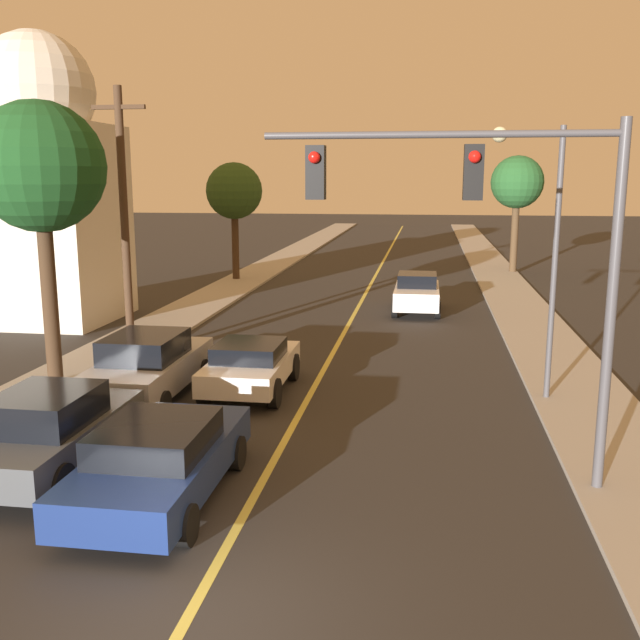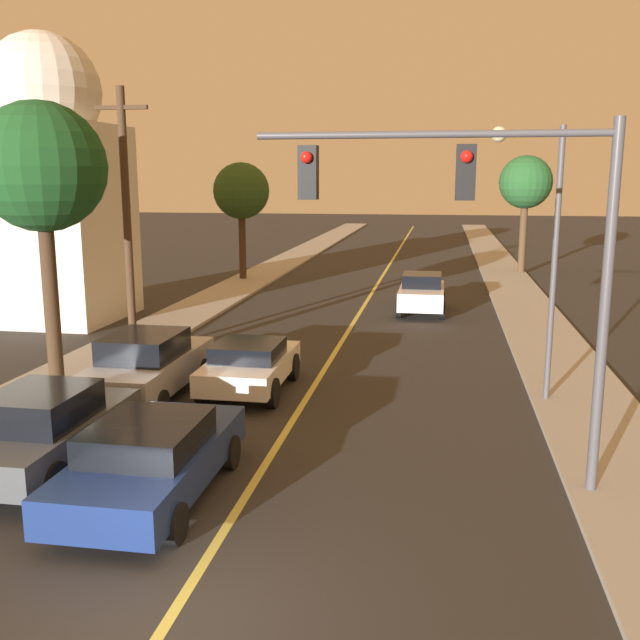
# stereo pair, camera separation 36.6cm
# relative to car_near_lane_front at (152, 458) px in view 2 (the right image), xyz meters

# --- Properties ---
(ground_plane) EXTENTS (200.00, 200.00, 0.00)m
(ground_plane) POSITION_rel_car_near_lane_front_xyz_m (1.53, -3.25, -0.74)
(ground_plane) COLOR #2D2B28
(road_surface) EXTENTS (10.92, 80.00, 0.01)m
(road_surface) POSITION_rel_car_near_lane_front_xyz_m (1.53, 32.75, -0.74)
(road_surface) COLOR #2D2B28
(road_surface) RESTS_ON ground
(sidewalk_left) EXTENTS (2.50, 80.00, 0.12)m
(sidewalk_left) POSITION_rel_car_near_lane_front_xyz_m (-5.18, 32.75, -0.68)
(sidewalk_left) COLOR #9E998E
(sidewalk_left) RESTS_ON ground
(sidewalk_right) EXTENTS (2.50, 80.00, 0.12)m
(sidewalk_right) POSITION_rel_car_near_lane_front_xyz_m (8.24, 32.75, -0.68)
(sidewalk_right) COLOR #9E998E
(sidewalk_right) RESTS_ON ground
(car_near_lane_front) EXTENTS (2.07, 4.61, 1.42)m
(car_near_lane_front) POSITION_rel_car_near_lane_front_xyz_m (0.00, 0.00, 0.00)
(car_near_lane_front) COLOR navy
(car_near_lane_front) RESTS_ON ground
(car_near_lane_second) EXTENTS (1.95, 3.91, 1.33)m
(car_near_lane_second) POSITION_rel_car_near_lane_front_xyz_m (0.00, 6.29, -0.02)
(car_near_lane_second) COLOR white
(car_near_lane_second) RESTS_ON ground
(car_outer_lane_front) EXTENTS (1.92, 4.33, 1.60)m
(car_outer_lane_front) POSITION_rel_car_near_lane_front_xyz_m (-2.40, 0.80, 0.08)
(car_outer_lane_front) COLOR #474C51
(car_outer_lane_front) RESTS_ON ground
(car_outer_lane_second) EXTENTS (2.00, 4.69, 1.64)m
(car_outer_lane_second) POSITION_rel_car_near_lane_front_xyz_m (-2.40, 5.46, 0.08)
(car_outer_lane_second) COLOR #A5A8B2
(car_outer_lane_second) RESTS_ON ground
(car_far_oncoming) EXTENTS (1.88, 4.03, 1.58)m
(car_far_oncoming) POSITION_rel_car_near_lane_front_xyz_m (3.99, 18.03, 0.07)
(car_far_oncoming) COLOR white
(car_far_oncoming) RESTS_ON ground
(traffic_signal_mast) EXTENTS (5.91, 0.42, 6.21)m
(traffic_signal_mast) POSITION_rel_car_near_lane_front_xyz_m (5.46, 1.42, 3.87)
(traffic_signal_mast) COLOR #47474C
(traffic_signal_mast) RESTS_ON ground
(streetlamp_right) EXTENTS (1.66, 0.36, 6.44)m
(streetlamp_right) POSITION_rel_car_near_lane_front_xyz_m (6.94, 6.63, 3.55)
(streetlamp_right) COLOR #47474C
(streetlamp_right) RESTS_ON ground
(utility_pole_left) EXTENTS (1.60, 0.24, 7.85)m
(utility_pole_left) POSITION_rel_car_near_lane_front_xyz_m (-4.53, 9.35, 3.47)
(utility_pole_left) COLOR #422D1E
(utility_pole_left) RESTS_ON ground
(tree_left_near) EXTENTS (3.23, 3.23, 7.14)m
(tree_left_near) POSITION_rel_car_near_lane_front_xyz_m (-5.15, 5.93, 4.84)
(tree_left_near) COLOR #3D2B1C
(tree_left_near) RESTS_ON ground
(tree_left_far) EXTENTS (2.92, 2.92, 6.06)m
(tree_left_far) POSITION_rel_car_near_lane_front_xyz_m (-5.66, 25.73, 3.92)
(tree_left_far) COLOR #3D2B1C
(tree_left_far) RESTS_ON ground
(tree_right_near) EXTENTS (2.93, 2.93, 6.49)m
(tree_right_near) POSITION_rel_car_near_lane_front_xyz_m (9.22, 30.92, 4.33)
(tree_right_near) COLOR #4C3823
(tree_right_near) RESTS_ON ground
(domed_building_left) EXTENTS (4.88, 4.88, 10.59)m
(domed_building_left) POSITION_rel_car_near_lane_front_xyz_m (-9.87, 14.40, 4.37)
(domed_building_left) COLOR beige
(domed_building_left) RESTS_ON ground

